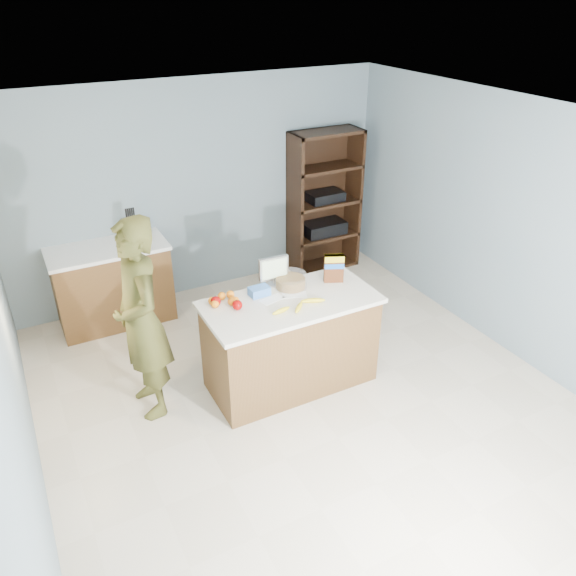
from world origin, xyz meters
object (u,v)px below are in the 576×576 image
shelving_unit (322,204)px  tv (274,269)px  counter_peninsula (291,346)px  person (141,320)px  cereal_box (334,266)px

shelving_unit → tv: (-1.55, -1.72, 0.19)m
counter_peninsula → tv: (-0.00, 0.33, 0.64)m
counter_peninsula → shelving_unit: bearing=52.9°
person → tv: 1.27m
person → tv: bearing=88.7°
cereal_box → tv: bearing=158.9°
person → counter_peninsula: bearing=74.0°
counter_peninsula → person: size_ratio=0.86×
tv → cereal_box: bearing=-21.1°
person → cereal_box: size_ratio=6.68×
counter_peninsula → cereal_box: 0.84m
shelving_unit → person: person is taller
person → cereal_box: 1.79m
counter_peninsula → tv: 0.72m
counter_peninsula → tv: size_ratio=5.53×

